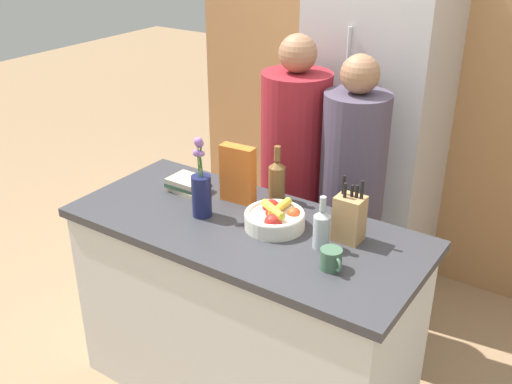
% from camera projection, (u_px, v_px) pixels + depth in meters
% --- Properties ---
extents(kitchen_island, '(1.59, 0.71, 0.94)m').
position_uv_depth(kitchen_island, '(245.00, 311.00, 2.81)').
color(kitchen_island, silver).
rests_on(kitchen_island, ground_plane).
extents(back_wall_wood, '(2.79, 0.12, 2.60)m').
position_uv_depth(back_wall_wood, '(393.00, 67.00, 3.63)').
color(back_wall_wood, '#AD7A4C').
rests_on(back_wall_wood, ground_plane).
extents(refrigerator, '(0.71, 0.63, 1.99)m').
position_uv_depth(refrigerator, '(375.00, 133.00, 3.46)').
color(refrigerator, '#B7B7BC').
rests_on(refrigerator, ground_plane).
extents(fruit_bowl, '(0.26, 0.26, 0.11)m').
position_uv_depth(fruit_bowl, '(275.00, 217.00, 2.56)').
color(fruit_bowl, silver).
rests_on(fruit_bowl, kitchen_island).
extents(knife_block, '(0.11, 0.10, 0.28)m').
position_uv_depth(knife_block, '(349.00, 218.00, 2.44)').
color(knife_block, tan).
rests_on(knife_block, kitchen_island).
extents(flower_vase, '(0.09, 0.09, 0.38)m').
position_uv_depth(flower_vase, '(201.00, 191.00, 2.63)').
color(flower_vase, '#191E4C').
rests_on(flower_vase, kitchen_island).
extents(cereal_box, '(0.17, 0.07, 0.27)m').
position_uv_depth(cereal_box, '(238.00, 174.00, 2.75)').
color(cereal_box, orange).
rests_on(cereal_box, kitchen_island).
extents(coffee_mug, '(0.11, 0.09, 0.08)m').
position_uv_depth(coffee_mug, '(331.00, 259.00, 2.27)').
color(coffee_mug, '#42664C').
rests_on(coffee_mug, kitchen_island).
extents(book_stack, '(0.21, 0.14, 0.07)m').
position_uv_depth(book_stack, '(187.00, 185.00, 2.89)').
color(book_stack, '#B7A88E').
rests_on(book_stack, kitchen_island).
extents(bottle_oil, '(0.07, 0.07, 0.23)m').
position_uv_depth(bottle_oil, '(322.00, 228.00, 2.39)').
color(bottle_oil, '#B2BCC1').
rests_on(bottle_oil, kitchen_island).
extents(bottle_vinegar, '(0.08, 0.08, 0.27)m').
position_uv_depth(bottle_vinegar, '(277.00, 179.00, 2.77)').
color(bottle_vinegar, brown).
rests_on(bottle_vinegar, kitchen_island).
extents(person_at_sink, '(0.36, 0.36, 1.63)m').
position_uv_depth(person_at_sink, '(294.00, 171.00, 3.17)').
color(person_at_sink, '#383842').
rests_on(person_at_sink, ground_plane).
extents(person_in_blue, '(0.32, 0.32, 1.58)m').
position_uv_depth(person_in_blue, '(351.00, 192.00, 3.00)').
color(person_in_blue, '#383842').
rests_on(person_in_blue, ground_plane).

